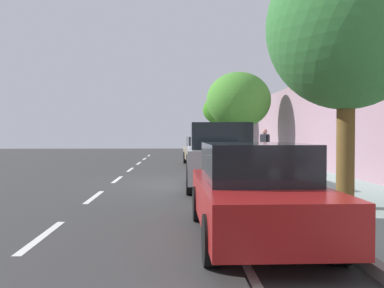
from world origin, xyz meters
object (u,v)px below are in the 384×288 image
at_px(street_tree_far_end, 239,101).
at_px(parked_sedan_tan_far, 202,151).
at_px(parked_sedan_red_second, 254,191).
at_px(cyclist_with_backpack, 230,150).
at_px(pedestrian_on_phone, 265,145).
at_px(street_tree_mid_block, 347,27).
at_px(parked_suv_silver_mid, 218,155).
at_px(street_tree_corner, 221,111).
at_px(bicycle_at_curb, 223,165).

bearing_deg(street_tree_far_end, parked_sedan_tan_far, -157.99).
relative_size(parked_sedan_red_second, street_tree_far_end, 0.89).
height_order(cyclist_with_backpack, pedestrian_on_phone, pedestrian_on_phone).
relative_size(street_tree_mid_block, pedestrian_on_phone, 3.08).
xyz_separation_m(parked_suv_silver_mid, street_tree_far_end, (2.17, 10.40, 2.52)).
distance_m(parked_suv_silver_mid, street_tree_corner, 19.64).
xyz_separation_m(parked_suv_silver_mid, parked_sedan_tan_far, (0.07, 9.55, -0.27)).
xyz_separation_m(street_tree_corner, pedestrian_on_phone, (0.71, -12.60, -2.32)).
height_order(bicycle_at_curb, street_tree_corner, street_tree_corner).
distance_m(parked_suv_silver_mid, parked_sedan_tan_far, 9.55).
height_order(cyclist_with_backpack, street_tree_far_end, street_tree_far_end).
relative_size(parked_sedan_tan_far, bicycle_at_curb, 2.64).
height_order(parked_sedan_tan_far, pedestrian_on_phone, pedestrian_on_phone).
height_order(parked_sedan_red_second, street_tree_corner, street_tree_corner).
height_order(bicycle_at_curb, cyclist_with_backpack, cyclist_with_backpack).
bearing_deg(street_tree_corner, parked_sedan_tan_far, -102.11).
xyz_separation_m(street_tree_far_end, street_tree_corner, (0.00, 8.97, -0.07)).
relative_size(parked_sedan_red_second, street_tree_mid_block, 0.82).
bearing_deg(parked_sedan_red_second, bicycle_at_curb, 86.37).
bearing_deg(parked_sedan_tan_far, parked_sedan_red_second, -90.36).
bearing_deg(bicycle_at_curb, parked_sedan_tan_far, 95.81).
distance_m(street_tree_far_end, street_tree_corner, 8.97).
relative_size(cyclist_with_backpack, street_tree_far_end, 0.35).
bearing_deg(parked_sedan_red_second, street_tree_corner, 85.07).
bearing_deg(street_tree_mid_block, bicycle_at_curb, 100.37).
distance_m(cyclist_with_backpack, pedestrian_on_phone, 3.74).
xyz_separation_m(bicycle_at_curb, street_tree_corner, (1.55, 15.26, 3.09)).
height_order(parked_sedan_tan_far, cyclist_with_backpack, cyclist_with_backpack).
bearing_deg(bicycle_at_curb, street_tree_mid_block, -79.63).
distance_m(bicycle_at_curb, street_tree_far_end, 7.21).
distance_m(parked_sedan_red_second, parked_sedan_tan_far, 15.71).
bearing_deg(bicycle_at_curb, cyclist_with_backpack, -64.65).
height_order(parked_sedan_red_second, bicycle_at_curb, parked_sedan_red_second).
distance_m(parked_sedan_red_second, parked_suv_silver_mid, 6.17).
bearing_deg(parked_suv_silver_mid, street_tree_corner, 83.60).
height_order(parked_sedan_tan_far, street_tree_corner, street_tree_corner).
distance_m(street_tree_mid_block, street_tree_corner, 23.75).
xyz_separation_m(parked_sedan_red_second, street_tree_mid_block, (2.20, 1.78, 3.08)).
height_order(parked_sedan_red_second, parked_suv_silver_mid, parked_suv_silver_mid).
bearing_deg(parked_sedan_red_second, street_tree_far_end, 82.42).
height_order(cyclist_with_backpack, street_tree_corner, street_tree_corner).
distance_m(parked_suv_silver_mid, cyclist_with_backpack, 3.74).
height_order(parked_sedan_tan_far, street_tree_far_end, street_tree_far_end).
xyz_separation_m(bicycle_at_curb, cyclist_with_backpack, (0.22, -0.46, 0.67)).
bearing_deg(parked_sedan_tan_far, bicycle_at_curb, -84.19).
xyz_separation_m(parked_sedan_red_second, street_tree_far_end, (2.20, 16.56, 2.79)).
xyz_separation_m(parked_sedan_red_second, parked_sedan_tan_far, (0.10, 15.71, 0.00)).
relative_size(bicycle_at_curb, street_tree_corner, 0.38).
bearing_deg(bicycle_at_curb, pedestrian_on_phone, 49.54).
xyz_separation_m(parked_sedan_red_second, pedestrian_on_phone, (2.92, 12.93, 0.40)).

